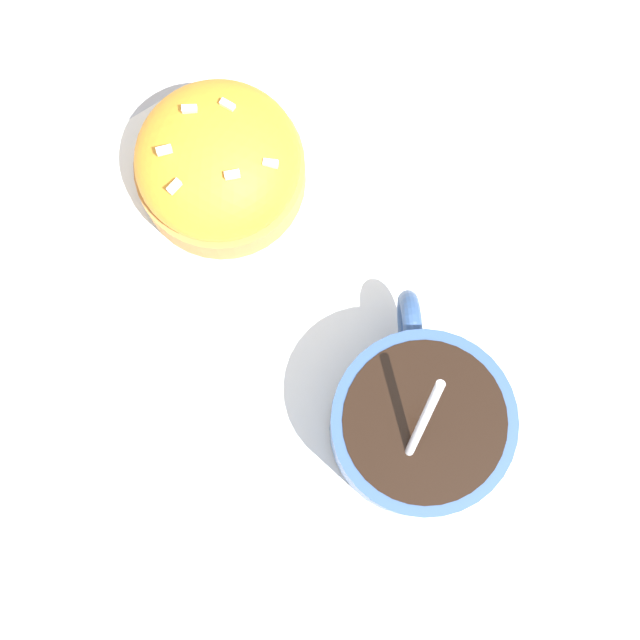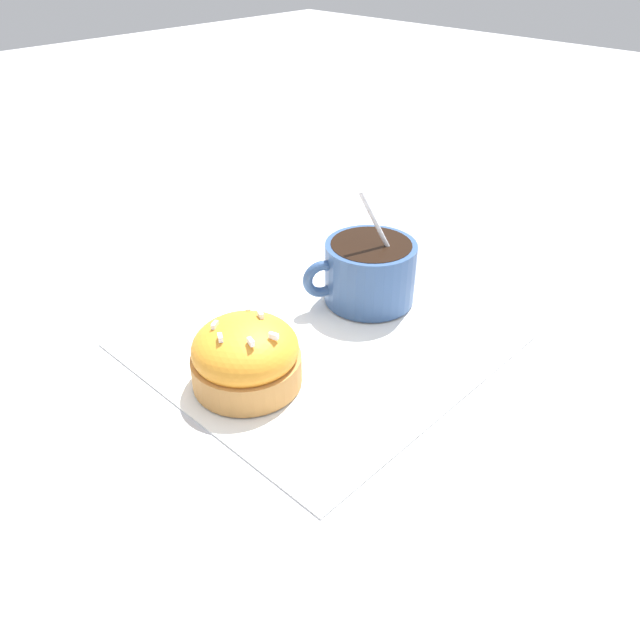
# 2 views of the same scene
# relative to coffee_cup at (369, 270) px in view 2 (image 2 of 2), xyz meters

# --- Properties ---
(ground_plane) EXTENTS (3.00, 3.00, 0.00)m
(ground_plane) POSITION_rel_coffee_cup_xyz_m (0.08, 0.01, -0.03)
(ground_plane) COLOR #B2B2B7
(paper_napkin) EXTENTS (0.27, 0.26, 0.00)m
(paper_napkin) POSITION_rel_coffee_cup_xyz_m (0.08, 0.01, -0.03)
(paper_napkin) COLOR white
(paper_napkin) RESTS_ON ground_plane
(coffee_cup) EXTENTS (0.10, 0.08, 0.11)m
(coffee_cup) POSITION_rel_coffee_cup_xyz_m (0.00, 0.00, 0.00)
(coffee_cup) COLOR #335184
(coffee_cup) RESTS_ON paper_napkin
(frosted_pastry) EXTENTS (0.08, 0.08, 0.06)m
(frosted_pastry) POSITION_rel_coffee_cup_xyz_m (0.16, 0.02, -0.01)
(frosted_pastry) COLOR #C18442
(frosted_pastry) RESTS_ON paper_napkin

